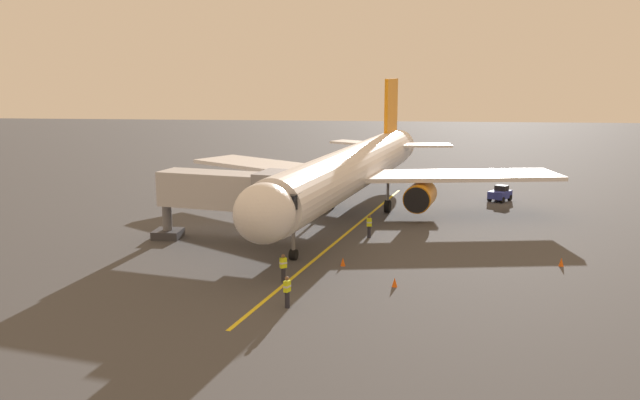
# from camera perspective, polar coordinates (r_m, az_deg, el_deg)

# --- Properties ---
(ground_plane) EXTENTS (220.00, 220.00, 0.00)m
(ground_plane) POSITION_cam_1_polar(r_m,az_deg,el_deg) (57.71, 3.63, -1.13)
(ground_plane) COLOR #424244
(apron_lead_in_line) EXTENTS (9.03, 39.07, 0.01)m
(apron_lead_in_line) POSITION_cam_1_polar(r_m,az_deg,el_deg) (50.06, 2.22, -3.01)
(apron_lead_in_line) COLOR yellow
(apron_lead_in_line) RESTS_ON ground
(airplane) EXTENTS (33.95, 39.99, 11.50)m
(airplane) POSITION_cam_1_polar(r_m,az_deg,el_deg) (55.43, 2.72, 2.58)
(airplane) COLOR white
(airplane) RESTS_ON ground
(jet_bridge) EXTENTS (11.50, 5.12, 5.40)m
(jet_bridge) POSITION_cam_1_polar(r_m,az_deg,el_deg) (46.92, -7.40, 0.65)
(jet_bridge) COLOR #B7B7BC
(jet_bridge) RESTS_ON ground
(ground_crew_marshaller) EXTENTS (0.40, 0.47, 1.71)m
(ground_crew_marshaller) POSITION_cam_1_polar(r_m,az_deg,el_deg) (34.66, -2.87, -7.96)
(ground_crew_marshaller) COLOR #23232D
(ground_crew_marshaller) RESTS_ON ground
(ground_crew_wing_walker) EXTENTS (0.47, 0.44, 1.71)m
(ground_crew_wing_walker) POSITION_cam_1_polar(r_m,az_deg,el_deg) (38.74, -3.21, -5.89)
(ground_crew_wing_walker) COLOR #23232D
(ground_crew_wing_walker) RESTS_ON ground
(ground_crew_loader) EXTENTS (0.42, 0.28, 1.71)m
(ground_crew_loader) POSITION_cam_1_polar(r_m,az_deg,el_deg) (49.02, 4.30, -2.28)
(ground_crew_loader) COLOR #23232D
(ground_crew_loader) RESTS_ON ground
(tug_near_nose) EXTENTS (2.54, 2.74, 1.50)m
(tug_near_nose) POSITION_cam_1_polar(r_m,az_deg,el_deg) (65.15, 15.40, 0.53)
(tug_near_nose) COLOR #2D3899
(tug_near_nose) RESTS_ON ground
(baggage_cart_portside) EXTENTS (2.72, 2.90, 1.27)m
(baggage_cart_portside) POSITION_cam_1_polar(r_m,az_deg,el_deg) (66.49, -10.09, 0.92)
(baggage_cart_portside) COLOR yellow
(baggage_cart_portside) RESTS_ON ground
(safety_cone_nose_left) EXTENTS (0.32, 0.32, 0.55)m
(safety_cone_nose_left) POSITION_cam_1_polar(r_m,az_deg,el_deg) (44.67, 20.25, -5.09)
(safety_cone_nose_left) COLOR #F2590F
(safety_cone_nose_left) RESTS_ON ground
(safety_cone_nose_right) EXTENTS (0.32, 0.32, 0.55)m
(safety_cone_nose_right) POSITION_cam_1_polar(r_m,az_deg,el_deg) (42.05, 2.00, -5.38)
(safety_cone_nose_right) COLOR #F2590F
(safety_cone_nose_right) RESTS_ON ground
(safety_cone_wing_port) EXTENTS (0.32, 0.32, 0.55)m
(safety_cone_wing_port) POSITION_cam_1_polar(r_m,az_deg,el_deg) (38.29, 6.51, -7.11)
(safety_cone_wing_port) COLOR #F2590F
(safety_cone_wing_port) RESTS_ON ground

